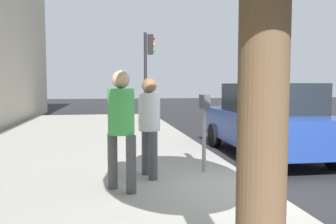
{
  "coord_description": "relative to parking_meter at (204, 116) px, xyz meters",
  "views": [
    {
      "loc": [
        -5.12,
        2.42,
        1.73
      ],
      "look_at": [
        1.5,
        1.28,
        1.21
      ],
      "focal_mm": 37.44,
      "sensor_mm": 36.0,
      "label": 1
    }
  ],
  "objects": [
    {
      "name": "parked_sedan_near",
      "position": [
        1.74,
        -2.05,
        -0.27
      ],
      "size": [
        4.44,
        2.05,
        1.77
      ],
      "color": "navy",
      "rests_on": "ground_plane"
    },
    {
      "name": "traffic_signal",
      "position": [
        7.55,
        0.16,
        1.41
      ],
      "size": [
        0.24,
        0.44,
        3.6
      ],
      "color": "black",
      "rests_on": "sidewalk_slab"
    },
    {
      "name": "ground_plane",
      "position": [
        -0.97,
        -0.7,
        -1.17
      ],
      "size": [
        80.0,
        80.0,
        0.0
      ],
      "primitive_type": "plane",
      "color": "#232326",
      "rests_on": "ground"
    },
    {
      "name": "parking_meter",
      "position": [
        0.0,
        0.0,
        0.0
      ],
      "size": [
        0.36,
        0.12,
        1.41
      ],
      "color": "gray",
      "rests_on": "sidewalk_slab"
    },
    {
      "name": "pedestrian_at_meter",
      "position": [
        -0.19,
        1.02,
        -0.03
      ],
      "size": [
        0.51,
        0.37,
        1.7
      ],
      "rotation": [
        0.0,
        0.0,
        -1.35
      ],
      "color": "#47474C",
      "rests_on": "sidewalk_slab"
    },
    {
      "name": "pedestrian_bystander",
      "position": [
        -0.91,
        1.52,
        0.05
      ],
      "size": [
        0.44,
        0.41,
        1.8
      ],
      "rotation": [
        0.0,
        0.0,
        -0.84
      ],
      "color": "#47474C",
      "rests_on": "sidewalk_slab"
    },
    {
      "name": "sidewalk_slab",
      "position": [
        -0.97,
        2.3,
        -1.09
      ],
      "size": [
        28.0,
        6.0,
        0.15
      ],
      "primitive_type": "cube",
      "color": "gray",
      "rests_on": "ground_plane"
    }
  ]
}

